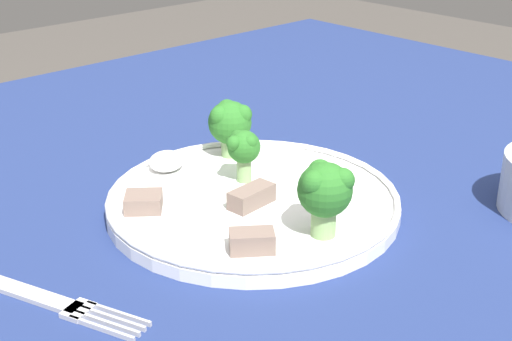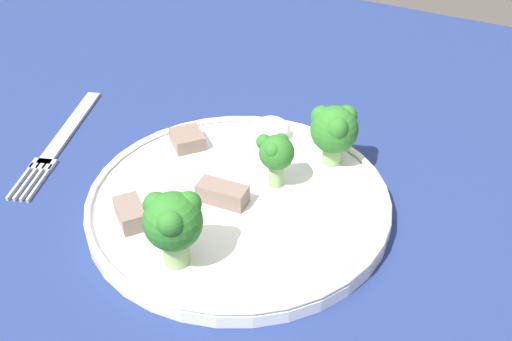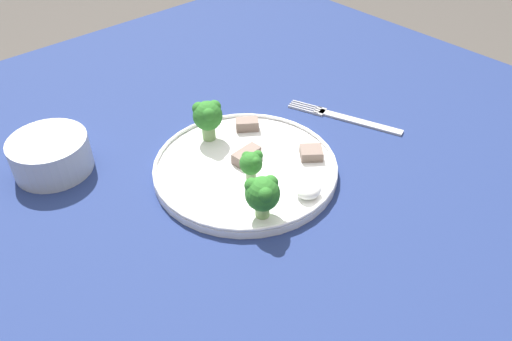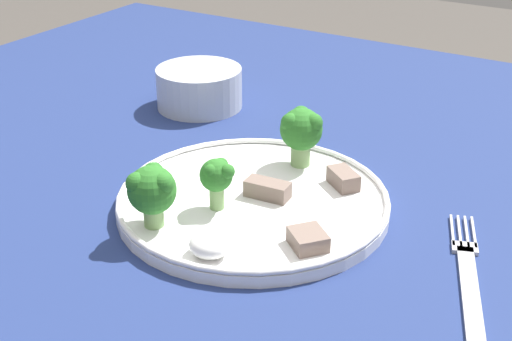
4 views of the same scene
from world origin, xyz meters
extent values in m
cube|color=navy|center=(0.00, 0.00, 0.72)|extent=(1.32, 1.19, 0.03)
cylinder|color=brown|center=(-0.60, 0.53, 0.35)|extent=(0.06, 0.06, 0.70)
cylinder|color=white|center=(0.02, -0.03, 0.74)|extent=(0.28, 0.28, 0.01)
torus|color=white|center=(0.02, -0.03, 0.75)|extent=(0.28, 0.28, 0.01)
cube|color=#B2B2B7|center=(0.26, -0.06, 0.73)|extent=(0.07, 0.15, 0.00)
cube|color=#B2B2B7|center=(0.23, 0.01, 0.73)|extent=(0.03, 0.02, 0.00)
cube|color=#B2B2B7|center=(0.23, 0.04, 0.73)|extent=(0.02, 0.06, 0.00)
cube|color=#B2B2B7|center=(0.22, 0.03, 0.73)|extent=(0.02, 0.06, 0.00)
cube|color=#B2B2B7|center=(0.22, 0.03, 0.73)|extent=(0.02, 0.06, 0.00)
cube|color=#B2B2B7|center=(0.21, 0.03, 0.73)|extent=(0.02, 0.06, 0.00)
cylinder|color=#B7BCC6|center=(-0.19, 0.17, 0.76)|extent=(0.12, 0.12, 0.06)
cylinder|color=white|center=(-0.19, 0.17, 0.76)|extent=(0.10, 0.10, 0.04)
cylinder|color=#7FA866|center=(0.00, -0.07, 0.76)|extent=(0.01, 0.01, 0.03)
sphere|color=#286B23|center=(0.00, -0.07, 0.78)|extent=(0.03, 0.03, 0.03)
sphere|color=#286B23|center=(0.01, -0.07, 0.79)|extent=(0.01, 0.01, 0.01)
sphere|color=#286B23|center=(0.00, -0.06, 0.79)|extent=(0.01, 0.01, 0.01)
sphere|color=#286B23|center=(0.00, -0.08, 0.79)|extent=(0.01, 0.01, 0.01)
cylinder|color=#7FA866|center=(-0.03, -0.13, 0.76)|extent=(0.02, 0.02, 0.02)
sphere|color=#286B23|center=(-0.03, -0.13, 0.78)|extent=(0.05, 0.05, 0.05)
sphere|color=#286B23|center=(-0.02, -0.13, 0.79)|extent=(0.02, 0.02, 0.02)
sphere|color=#286B23|center=(-0.04, -0.11, 0.79)|extent=(0.02, 0.02, 0.02)
sphere|color=#286B23|center=(-0.04, -0.14, 0.79)|extent=(0.02, 0.02, 0.02)
cylinder|color=#7FA866|center=(0.02, 0.06, 0.76)|extent=(0.02, 0.02, 0.03)
sphere|color=#286B23|center=(0.02, 0.06, 0.79)|extent=(0.05, 0.05, 0.05)
sphere|color=#286B23|center=(0.04, 0.06, 0.80)|extent=(0.02, 0.02, 0.02)
sphere|color=#286B23|center=(0.02, 0.08, 0.80)|extent=(0.02, 0.02, 0.02)
sphere|color=#286B23|center=(0.02, 0.05, 0.80)|extent=(0.02, 0.02, 0.02)
cube|color=#756056|center=(0.09, 0.04, 0.75)|extent=(0.04, 0.04, 0.02)
cube|color=#756056|center=(0.11, -0.08, 0.75)|extent=(0.05, 0.04, 0.02)
cube|color=#756056|center=(0.03, -0.02, 0.75)|extent=(0.05, 0.02, 0.02)
ellipsoid|color=white|center=(0.04, -0.14, 0.75)|extent=(0.04, 0.03, 0.02)
camera|label=1|loc=(0.43, 0.42, 1.05)|focal=50.00mm
camera|label=2|loc=(-0.20, 0.34, 1.09)|focal=42.00mm
camera|label=3|loc=(-0.37, -0.48, 1.22)|focal=35.00mm
camera|label=4|loc=(0.36, -0.58, 1.10)|focal=50.00mm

